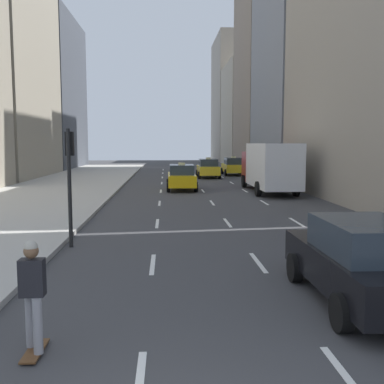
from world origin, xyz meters
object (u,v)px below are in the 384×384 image
taxi_second (233,166)px  sedan_black_near (362,261)px  taxi_third (182,177)px  box_truck (269,166)px  taxi_lead (208,168)px  skateboarder (33,292)px  traffic_light_pole (70,168)px

taxi_second → sedan_black_near: bearing=-94.5°
taxi_third → sedan_black_near: size_ratio=0.99×
box_truck → taxi_lead: bearing=102.7°
box_truck → taxi_second: bearing=90.0°
box_truck → skateboarder: 23.60m
box_truck → skateboarder: (-8.63, -21.95, -0.75)m
skateboarder → taxi_third: bearing=82.7°
taxi_lead → skateboarder: (-5.83, -34.36, 0.08)m
box_truck → taxi_third: bearing=163.2°
taxi_second → taxi_third: bearing=-111.8°
taxi_lead → taxi_third: 11.09m
sedan_black_near → traffic_light_pole: 8.74m
taxi_second → box_truck: 15.69m
skateboarder → taxi_lead: bearing=80.4°
sedan_black_near → traffic_light_pole: (-6.75, 5.34, 1.55)m
taxi_lead → box_truck: 12.75m
box_truck → traffic_light_pole: bearing=-122.8°
traffic_light_pole → taxi_second: bearing=72.6°
taxi_third → traffic_light_pole: 17.01m
taxi_second → skateboarder: 38.60m
taxi_lead → taxi_second: bearing=49.3°
taxi_third → box_truck: 5.91m
skateboarder → traffic_light_pole: 7.36m
taxi_second → taxi_lead: bearing=-130.7°
sedan_black_near → box_truck: bearing=82.1°
taxi_third → traffic_light_pole: size_ratio=1.22×
taxi_lead → taxi_third: same height
taxi_third → box_truck: box_truck is taller
taxi_second → taxi_third: same height
taxi_lead → sedan_black_near: bearing=-90.0°
taxi_lead → box_truck: box_truck is taller
taxi_lead → sedan_black_near: taxi_lead is taller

